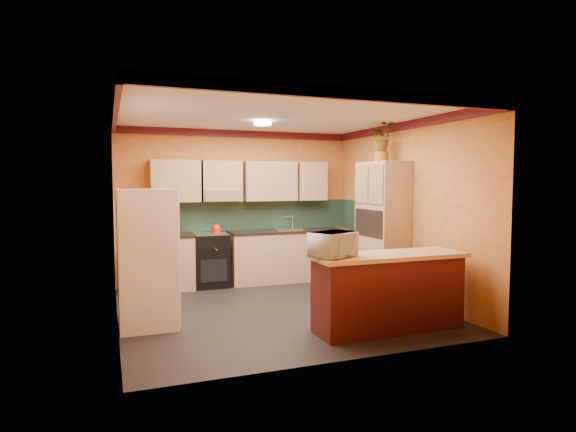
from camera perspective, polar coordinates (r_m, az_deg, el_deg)
The scene contains 15 objects.
room_shell at distance 6.94m, azimuth -2.05°, elevation 6.56°, with size 4.24×4.24×2.72m.
base_cabinets_back at distance 8.50m, azimuth -5.06°, elevation -5.07°, with size 3.65×0.60×0.88m, color tan.
countertop_back at distance 8.44m, azimuth -5.08°, elevation -1.99°, with size 3.65×0.62×0.04m, color black.
stove at distance 8.36m, azimuth -9.21°, elevation -5.17°, with size 0.58×0.58×0.91m, color black.
kettle at distance 8.26m, azimuth -8.50°, elevation -1.45°, with size 0.17×0.17×0.18m, color #B11F0B, non-canonical shape.
sink at distance 8.68m, azimuth -0.14°, elevation -1.58°, with size 0.48×0.40×0.03m, color silver.
base_cabinets_right at distance 8.49m, azimuth 7.73°, elevation -5.11°, with size 0.60×0.80×0.88m, color tan.
countertop_right at distance 8.43m, azimuth 7.76°, elevation -2.02°, with size 0.62×0.80×0.04m, color black.
fridge at distance 6.13m, azimuth -16.35°, elevation -4.87°, with size 0.68×0.66×1.70m, color white.
pantry at distance 7.71m, azimuth 11.08°, elevation -1.50°, with size 0.48×0.90×2.10m, color tan.
fern_pot at distance 7.73m, azimuth 11.00°, elevation 6.91°, with size 0.22×0.22×0.16m, color #9F5726.
fern at distance 7.75m, azimuth 11.03°, elevation 9.15°, with size 0.40×0.35×0.45m, color tan.
breakfast_bar at distance 5.98m, azimuth 11.80°, elevation -9.02°, with size 1.80×0.55×0.88m, color #4D1113.
bar_top at distance 5.89m, azimuth 11.87°, elevation -4.61°, with size 1.90×0.65×0.05m, color tan.
microwave at distance 5.51m, azimuth 5.37°, elevation -3.37°, with size 0.52×0.35×0.29m, color white.
Camera 1 is at (-2.18, -6.29, 1.78)m, focal length 30.00 mm.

